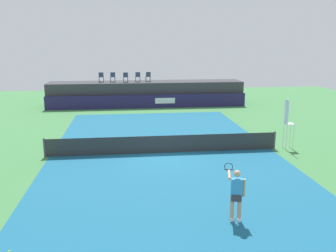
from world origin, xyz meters
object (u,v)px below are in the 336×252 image
Objects in this scene: spectator_chair_right at (138,76)px; tennis_ball at (9,251)px; spectator_chair_far_right at (148,76)px; net_post_near at (44,148)px; spectator_chair_left at (113,76)px; spectator_chair_far_left at (101,77)px; spectator_chair_center at (126,77)px; net_post_far at (275,140)px; umpire_chair at (288,121)px; tennis_player at (236,193)px.

spectator_chair_right reaches higher than tennis_ball.
spectator_chair_far_right is 0.89× the size of net_post_near.
spectator_chair_left reaches higher than net_post_near.
spectator_chair_far_left is 2.27m from spectator_chair_center.
spectator_chair_far_right is (3.29, -0.03, 0.00)m from spectator_chair_left.
tennis_ball is (-11.56, -8.84, -0.46)m from net_post_far.
spectator_chair_far_left and spectator_chair_center have the same top height.
spectator_chair_right is 0.32× the size of umpire_chair.
umpire_chair is (11.03, -15.49, -1.11)m from spectator_chair_far_left.
spectator_chair_right is 16.43m from net_post_near.
net_post_far reaches higher than tennis_ball.
net_post_far is at bearing -56.25° from spectator_chair_far_left.
spectator_chair_far_right is at bearing 113.47° from umpire_chair.
spectator_chair_far_right reaches higher than umpire_chair.
spectator_chair_far_right is at bearing -1.19° from spectator_chair_far_left.
spectator_chair_far_right is 25.01m from tennis_ball.
umpire_chair is 1.28m from net_post_far.
net_post_near is 1.00× the size of net_post_far.
spectator_chair_left is 15.89m from net_post_near.
spectator_chair_far_left is 0.89× the size of net_post_far.
net_post_far is (8.12, -15.14, -2.19)m from spectator_chair_center.
spectator_chair_left is 0.32× the size of umpire_chair.
umpire_chair is 1.56× the size of tennis_player.
spectator_chair_center is at bearing 74.20° from net_post_near.
spectator_chair_left is (1.06, -0.06, 0.00)m from spectator_chair_far_left.
spectator_chair_right is at bearing 114.44° from net_post_far.
net_post_far is 14.56m from tennis_ball.
spectator_chair_right is 0.50× the size of tennis_player.
spectator_chair_far_left is 13.06× the size of tennis_ball.
spectator_chair_left is 0.89× the size of net_post_near.
spectator_chair_right is 1.00× the size of spectator_chair_far_right.
spectator_chair_far_left reaches higher than net_post_far.
spectator_chair_right is at bearing 10.56° from spectator_chair_center.
spectator_chair_far_right is at bearing 7.02° from spectator_chair_center.
net_post_far is at bearing 37.40° from tennis_ball.
tennis_ball is at bearing -92.83° from spectator_chair_far_left.
net_post_near is at bearing -109.44° from spectator_chair_right.
net_post_far is at bearing 59.08° from tennis_player.
spectator_chair_right is at bearing -2.33° from spectator_chair_far_left.
spectator_chair_left is at bearing 179.50° from spectator_chair_far_right.
tennis_player is (2.35, -23.09, -1.73)m from spectator_chair_right.
spectator_chair_far_left is at bearing 125.45° from umpire_chair.
umpire_chair is 2.76× the size of net_post_near.
net_post_far is (6.01, -15.40, -2.19)m from spectator_chair_far_right.
spectator_chair_far_left is at bearing 178.81° from spectator_chair_far_right.
spectator_chair_far_left is 18.76m from net_post_far.
spectator_chair_far_left is 15.78m from net_post_near.
spectator_chair_far_left reaches higher than tennis_player.
tennis_ball is at bearing -102.89° from spectator_chair_far_right.
spectator_chair_right is at bearing 116.50° from umpire_chair.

